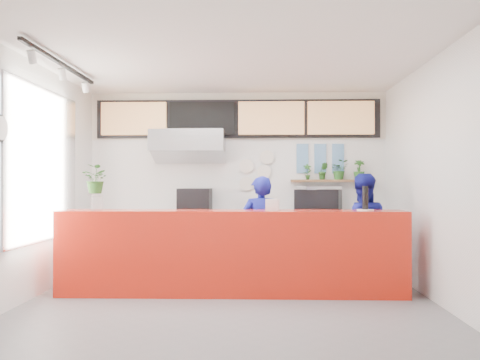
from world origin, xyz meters
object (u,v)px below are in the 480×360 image
at_px(service_counter, 232,252).
at_px(staff_right, 362,230).
at_px(pepper_mill, 365,198).
at_px(staff_center, 261,231).
at_px(panini_oven, 195,203).
at_px(espresso_machine, 318,203).

xyz_separation_m(service_counter, staff_right, (1.82, 0.63, 0.25)).
height_order(service_counter, pepper_mill, pepper_mill).
height_order(service_counter, staff_center, staff_center).
height_order(staff_center, pepper_mill, staff_center).
relative_size(panini_oven, pepper_mill, 1.73).
bearing_deg(staff_center, staff_right, 174.41).
xyz_separation_m(service_counter, pepper_mill, (1.74, -0.01, 0.72)).
bearing_deg(staff_center, service_counter, 52.70).
relative_size(staff_center, pepper_mill, 5.13).
distance_m(espresso_machine, staff_right, 1.31).
bearing_deg(pepper_mill, panini_oven, 143.24).
distance_m(service_counter, pepper_mill, 1.88).
relative_size(service_counter, espresso_machine, 6.33).
xyz_separation_m(staff_center, pepper_mill, (1.35, -0.64, 0.49)).
bearing_deg(pepper_mill, espresso_machine, 102.39).
height_order(panini_oven, staff_right, staff_right).
bearing_deg(staff_right, pepper_mill, 84.80).
relative_size(staff_center, staff_right, 0.98).
bearing_deg(panini_oven, staff_center, -46.34).
distance_m(staff_center, staff_right, 1.44).
distance_m(espresso_machine, pepper_mill, 1.86).
height_order(espresso_machine, pepper_mill, pepper_mill).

